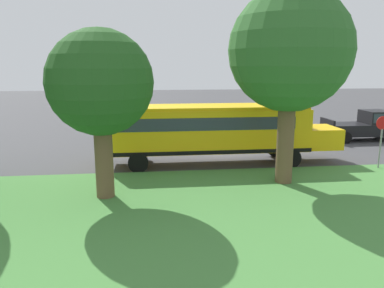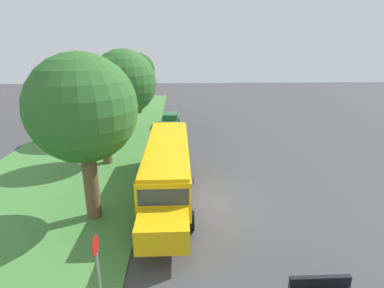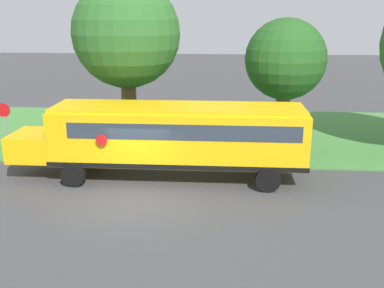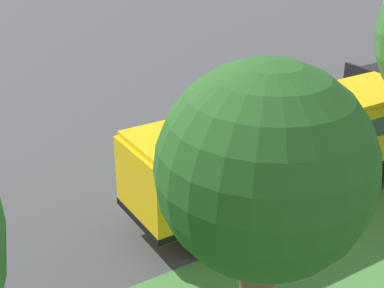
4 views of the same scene
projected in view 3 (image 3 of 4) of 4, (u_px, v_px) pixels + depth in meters
The scene contains 6 objects.
ground_plane at pixel (134, 201), 17.01m from camera, with size 120.00×120.00×0.00m, color #424244.
grass_verge at pixel (167, 132), 26.55m from camera, with size 12.00×80.00×0.08m, color #47843D.
school_bus at pixel (172, 135), 18.80m from camera, with size 2.84×12.42×3.16m.
oak_tree_beside_bus at pixel (125, 33), 21.51m from camera, with size 5.20×5.20×8.46m.
oak_tree_roadside_mid at pixel (285, 60), 22.37m from camera, with size 4.04×4.04×6.62m.
stop_sign at pixel (5, 124), 21.40m from camera, with size 0.08×0.68×2.74m.
Camera 3 is at (15.48, 3.35, 6.92)m, focal length 42.00 mm.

